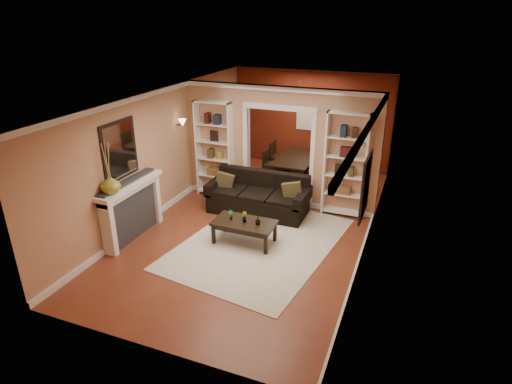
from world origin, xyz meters
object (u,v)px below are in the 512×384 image
at_px(bookshelf_right, 345,166).
at_px(fireplace, 133,211).
at_px(coffee_table, 244,232).
at_px(sofa, 258,194).
at_px(dining_table, 297,168).
at_px(bookshelf_left, 215,150).

distance_m(bookshelf_right, fireplace, 4.47).
xyz_separation_m(coffee_table, bookshelf_right, (1.52, 1.95, 0.92)).
height_order(coffee_table, fireplace, fireplace).
bearing_deg(fireplace, sofa, 46.25).
bearing_deg(coffee_table, bookshelf_right, 52.64).
bearing_deg(sofa, dining_table, 84.30).
height_order(sofa, bookshelf_left, bookshelf_left).
xyz_separation_m(bookshelf_right, fireplace, (-3.64, -2.53, -0.57)).
bearing_deg(fireplace, bookshelf_left, 77.95).
height_order(sofa, bookshelf_right, bookshelf_right).
bearing_deg(bookshelf_right, dining_table, 132.12).
height_order(bookshelf_left, dining_table, bookshelf_left).
xyz_separation_m(fireplace, dining_table, (2.10, 4.24, -0.27)).
bearing_deg(sofa, bookshelf_left, 156.39).
height_order(sofa, fireplace, fireplace).
height_order(coffee_table, dining_table, dining_table).
distance_m(sofa, fireplace, 2.70).
height_order(coffee_table, bookshelf_left, bookshelf_left).
bearing_deg(bookshelf_right, bookshelf_left, 180.00).
relative_size(sofa, dining_table, 1.29).
distance_m(coffee_table, bookshelf_right, 2.64).
distance_m(bookshelf_right, dining_table, 2.45).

